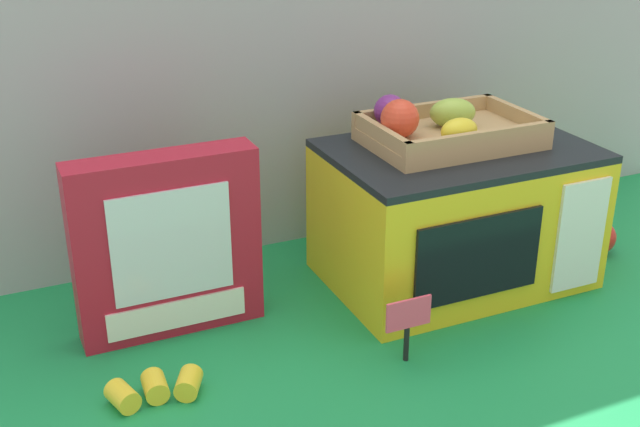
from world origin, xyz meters
The scene contains 8 objects.
ground_plane centered at (0.00, 0.00, 0.00)m, with size 1.70×1.70×0.00m, color #198C47.
display_back_panel centered at (0.00, 0.25, 0.36)m, with size 1.61×0.03×0.72m, color #A0A3A8.
toy_microwave centered at (0.13, -0.01, 0.12)m, with size 0.42×0.29×0.23m.
food_groups_crate centered at (0.11, 0.01, 0.26)m, with size 0.27×0.18×0.08m.
cookie_set_box centered at (-0.34, 0.02, 0.14)m, with size 0.27×0.06×0.28m.
price_sign centered at (-0.06, -0.20, 0.07)m, with size 0.07×0.01×0.10m.
loose_toy_banana centered at (-0.41, -0.15, 0.02)m, with size 0.13×0.06×0.03m.
loose_toy_apple centered at (0.42, -0.04, 0.03)m, with size 0.06×0.06×0.06m, color red.
Camera 1 is at (-0.58, -1.05, 0.66)m, focal length 45.70 mm.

